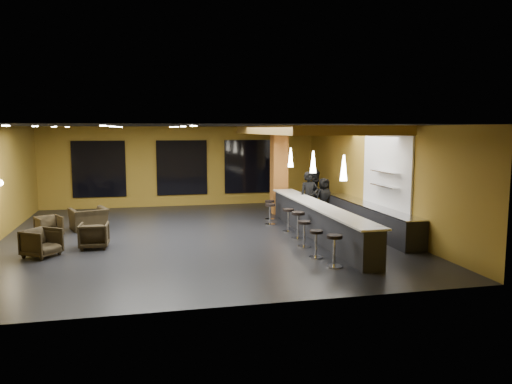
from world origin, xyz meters
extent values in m
cube|color=black|center=(0.00, 0.00, -0.05)|extent=(12.00, 13.00, 0.10)
cube|color=black|center=(0.00, 0.00, 3.55)|extent=(12.00, 13.00, 0.10)
cube|color=olive|center=(0.00, 6.55, 1.75)|extent=(12.00, 0.10, 3.50)
cube|color=olive|center=(0.00, -6.55, 1.75)|extent=(12.00, 0.10, 3.50)
cube|color=olive|center=(6.05, 0.00, 1.75)|extent=(0.10, 13.00, 3.50)
cube|color=#B58334|center=(4.00, 1.00, 3.36)|extent=(3.60, 8.00, 0.28)
cube|color=black|center=(-3.50, 6.44, 1.70)|extent=(2.20, 0.06, 2.40)
cube|color=black|center=(0.00, 6.44, 1.70)|extent=(2.20, 0.06, 2.40)
cube|color=black|center=(3.00, 6.44, 1.70)|extent=(2.20, 0.06, 2.40)
cube|color=white|center=(5.96, -1.00, 2.00)|extent=(0.06, 3.20, 2.40)
cube|color=black|center=(3.65, -1.00, 0.50)|extent=(0.60, 8.00, 1.00)
cube|color=silver|center=(3.65, -1.00, 1.02)|extent=(0.78, 8.10, 0.05)
cube|color=black|center=(5.65, -0.50, 0.43)|extent=(0.70, 6.00, 0.86)
cube|color=silver|center=(5.65, -0.50, 0.89)|extent=(0.72, 6.00, 0.03)
cube|color=silver|center=(5.82, -1.20, 1.60)|extent=(0.30, 1.50, 0.03)
cube|color=silver|center=(5.82, -1.20, 2.05)|extent=(0.30, 1.50, 0.03)
cube|color=#A05C24|center=(3.65, 3.60, 1.75)|extent=(0.60, 0.60, 3.50)
cone|color=white|center=(3.65, -3.00, 2.35)|extent=(0.20, 0.20, 0.70)
cone|color=white|center=(3.65, -0.50, 2.35)|extent=(0.20, 0.20, 0.70)
cone|color=white|center=(3.65, 2.00, 2.35)|extent=(0.20, 0.20, 0.70)
imported|color=black|center=(4.15, 1.32, 0.94)|extent=(0.71, 0.48, 1.87)
imported|color=black|center=(4.90, 2.67, 0.91)|extent=(1.04, 0.91, 1.82)
imported|color=black|center=(5.11, 2.36, 0.76)|extent=(0.84, 0.65, 1.52)
imported|color=black|center=(-4.37, -1.65, 0.38)|extent=(1.14, 1.14, 0.75)
imported|color=black|center=(-3.09, -0.95, 0.37)|extent=(0.81, 0.83, 0.73)
imported|color=black|center=(-4.63, 0.91, 0.34)|extent=(0.98, 0.99, 0.67)
imported|color=black|center=(-3.51, 1.80, 0.37)|extent=(1.41, 1.33, 0.74)
cylinder|color=silver|center=(2.89, -4.34, 0.02)|extent=(0.41, 0.41, 0.03)
cylinder|color=silver|center=(2.89, -4.34, 0.38)|extent=(0.07, 0.07, 0.72)
cylinder|color=black|center=(2.89, -4.34, 0.77)|extent=(0.39, 0.39, 0.08)
cylinder|color=silver|center=(2.75, -3.40, 0.01)|extent=(0.38, 0.38, 0.03)
cylinder|color=silver|center=(2.75, -3.40, 0.35)|extent=(0.07, 0.07, 0.66)
cylinder|color=black|center=(2.75, -3.40, 0.70)|extent=(0.36, 0.36, 0.08)
cylinder|color=silver|center=(2.83, -2.16, 0.01)|extent=(0.39, 0.39, 0.03)
cylinder|color=silver|center=(2.83, -2.16, 0.36)|extent=(0.07, 0.07, 0.67)
cylinder|color=black|center=(2.83, -2.16, 0.72)|extent=(0.37, 0.37, 0.08)
cylinder|color=silver|center=(2.98, -1.10, 0.02)|extent=(0.43, 0.43, 0.03)
cylinder|color=silver|center=(2.98, -1.10, 0.40)|extent=(0.08, 0.08, 0.75)
cylinder|color=black|center=(2.98, -1.10, 0.81)|extent=(0.41, 0.41, 0.09)
cylinder|color=silver|center=(3.00, 0.00, 0.01)|extent=(0.39, 0.39, 0.03)
cylinder|color=silver|center=(3.00, 0.00, 0.36)|extent=(0.07, 0.07, 0.68)
cylinder|color=black|center=(3.00, 0.00, 0.73)|extent=(0.37, 0.37, 0.08)
cylinder|color=silver|center=(2.70, 1.33, 0.01)|extent=(0.38, 0.38, 0.03)
cylinder|color=silver|center=(2.70, 1.33, 0.35)|extent=(0.07, 0.07, 0.67)
cylinder|color=black|center=(2.70, 1.33, 0.71)|extent=(0.36, 0.36, 0.08)
cylinder|color=silver|center=(2.94, 2.33, 0.01)|extent=(0.37, 0.37, 0.03)
cylinder|color=silver|center=(2.94, 2.33, 0.34)|extent=(0.06, 0.06, 0.65)
cylinder|color=black|center=(2.94, 2.33, 0.69)|extent=(0.35, 0.35, 0.07)
camera|label=1|loc=(-1.66, -15.64, 3.41)|focal=35.00mm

